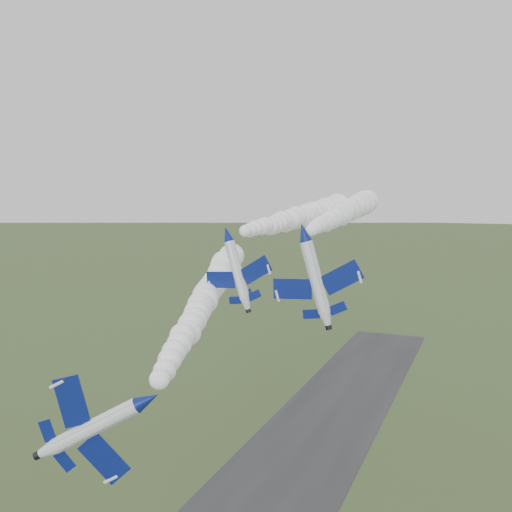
{
  "coord_description": "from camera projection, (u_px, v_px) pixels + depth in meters",
  "views": [
    {
      "loc": [
        33.33,
        -46.48,
        51.07
      ],
      "look_at": [
        6.08,
        18.38,
        43.33
      ],
      "focal_mm": 40.0,
      "sensor_mm": 36.0,
      "label": 1
    }
  ],
  "objects": [
    {
      "name": "jet_pair_left",
      "position": [
        227.0,
        234.0,
        79.29
      ],
      "size": [
        9.98,
        12.47,
        3.97
      ],
      "rotation": [
        0.0,
        -0.3,
        -0.06
      ],
      "color": "white"
    },
    {
      "name": "smoke_trail_jet_pair_left",
      "position": [
        302.0,
        217.0,
        107.57
      ],
      "size": [
        9.1,
        57.4,
        5.62
      ],
      "primitive_type": null,
      "rotation": [
        0.0,
        0.0,
        -0.06
      ],
      "color": "white"
    },
    {
      "name": "jet_pair_right",
      "position": [
        303.0,
        232.0,
        73.93
      ],
      "size": [
        11.71,
        14.43,
        4.44
      ],
      "rotation": [
        0.0,
        -0.27,
        0.11
      ],
      "color": "white"
    },
    {
      "name": "smoke_trail_jet_pair_right",
      "position": [
        345.0,
        212.0,
        104.2
      ],
      "size": [
        11.2,
        56.95,
        5.0
      ],
      "primitive_type": null,
      "rotation": [
        0.0,
        0.0,
        0.11
      ],
      "color": "white"
    },
    {
      "name": "jet_lead",
      "position": [
        148.0,
        400.0,
        44.32
      ],
      "size": [
        5.66,
        10.86,
        8.25
      ],
      "rotation": [
        0.0,
        1.09,
        0.38
      ],
      "color": "white"
    },
    {
      "name": "smoke_trail_jet_lead",
      "position": [
        210.0,
        291.0,
        84.26
      ],
      "size": [
        32.81,
        72.48,
        5.14
      ],
      "primitive_type": null,
      "rotation": [
        0.0,
        0.0,
        0.38
      ],
      "color": "white"
    }
  ]
}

